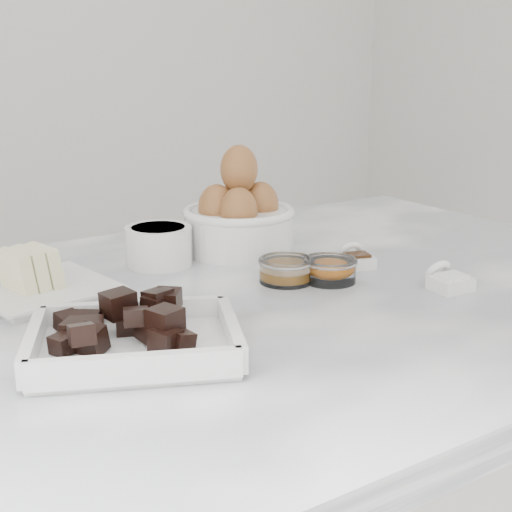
{
  "coord_description": "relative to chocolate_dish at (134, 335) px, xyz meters",
  "views": [
    {
      "loc": [
        -0.48,
        -0.73,
        1.24
      ],
      "look_at": [
        0.02,
        0.03,
        0.98
      ],
      "focal_mm": 50.0,
      "sensor_mm": 36.0,
      "label": 1
    }
  ],
  "objects": [
    {
      "name": "sugar_ramekin",
      "position": [
        0.17,
        0.29,
        0.01
      ],
      "size": [
        0.1,
        0.1,
        0.06
      ],
      "color": "white",
      "rests_on": "marble_slab"
    },
    {
      "name": "chocolate_dish",
      "position": [
        0.0,
        0.0,
        0.0
      ],
      "size": [
        0.26,
        0.23,
        0.06
      ],
      "color": "white",
      "rests_on": "marble_slab"
    },
    {
      "name": "egg_bowl",
      "position": [
        0.3,
        0.28,
        0.03
      ],
      "size": [
        0.17,
        0.17,
        0.17
      ],
      "color": "white",
      "rests_on": "marble_slab"
    },
    {
      "name": "zest_bowl",
      "position": [
        0.32,
        0.09,
        -0.01
      ],
      "size": [
        0.08,
        0.08,
        0.03
      ],
      "color": "white",
      "rests_on": "marble_slab"
    },
    {
      "name": "vanilla_spoon",
      "position": [
        0.4,
        0.12,
        -0.01
      ],
      "size": [
        0.06,
        0.07,
        0.04
      ],
      "color": "white",
      "rests_on": "marble_slab"
    },
    {
      "name": "marble_slab",
      "position": [
        0.21,
        0.1,
        -0.04
      ],
      "size": [
        1.2,
        0.8,
        0.04
      ],
      "primitive_type": "cube",
      "color": "white",
      "rests_on": "cabinet"
    },
    {
      "name": "honey_bowl",
      "position": [
        0.27,
        0.12,
        -0.01
      ],
      "size": [
        0.08,
        0.08,
        0.03
      ],
      "color": "white",
      "rests_on": "marble_slab"
    },
    {
      "name": "salt_spoon",
      "position": [
        0.43,
        -0.02,
        -0.01
      ],
      "size": [
        0.05,
        0.06,
        0.04
      ],
      "color": "white",
      "rests_on": "marble_slab"
    },
    {
      "name": "butter_plate",
      "position": [
        -0.02,
        0.24,
        -0.0
      ],
      "size": [
        0.18,
        0.18,
        0.06
      ],
      "color": "white",
      "rests_on": "marble_slab"
    }
  ]
}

